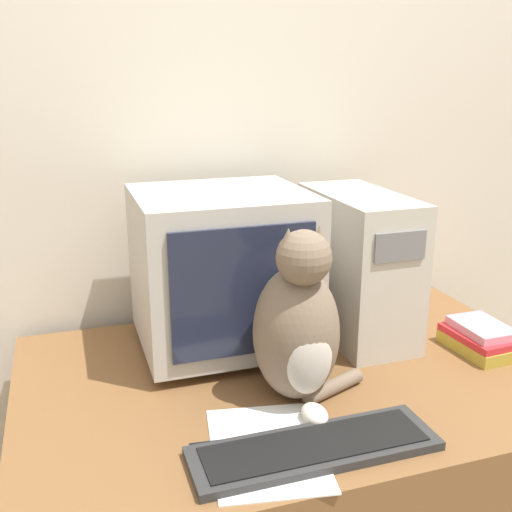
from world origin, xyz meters
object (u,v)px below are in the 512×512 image
Objects in this scene: computer_tower at (357,265)px; keyboard at (315,448)px; crt_monitor at (222,269)px; cat at (298,328)px; pen at (226,441)px; book_stack at (481,338)px.

computer_tower is 0.61m from keyboard.
crt_monitor reaches higher than computer_tower.
keyboard is at bearing -101.47° from cat.
pen is (-0.48, -0.40, -0.19)m from computer_tower.
cat is at bearing -135.67° from computer_tower.
computer_tower is at bearing 140.86° from book_stack.
crt_monitor is 0.54m from keyboard.
keyboard is (0.04, -0.50, -0.20)m from crt_monitor.
crt_monitor reaches higher than pen.
crt_monitor is at bearing 176.72° from computer_tower.
computer_tower reaches higher than pen.
cat reaches higher than computer_tower.
keyboard is 0.17m from pen.
cat reaches higher than keyboard.
cat is at bearing -172.72° from book_stack.
computer_tower reaches higher than book_stack.
book_stack is (0.63, -0.23, -0.18)m from crt_monitor.
keyboard is 3.35× the size of pen.
keyboard is 1.21× the size of cat.
cat is 2.04× the size of book_stack.
pen is at bearing -140.51° from computer_tower.
keyboard is 2.47× the size of book_stack.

